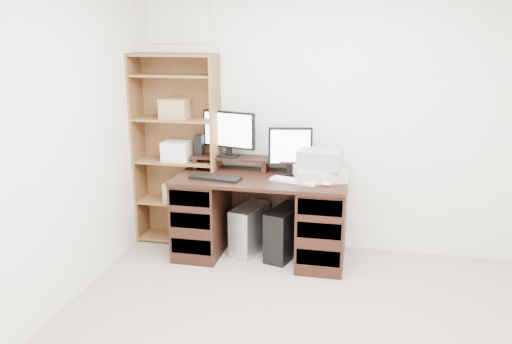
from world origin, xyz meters
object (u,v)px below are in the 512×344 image
(tower_silver, at_px, (250,229))
(bookshelf, at_px, (178,149))
(desk, at_px, (261,215))
(monitor_small, at_px, (290,149))
(printer, at_px, (320,174))
(monitor_wide, at_px, (229,131))
(tower_black, at_px, (284,233))

(tower_silver, height_order, bookshelf, bookshelf)
(desk, xyz_separation_m, monitor_small, (0.24, 0.13, 0.59))
(monitor_small, height_order, printer, monitor_small)
(monitor_wide, relative_size, bookshelf, 0.29)
(tower_silver, bearing_deg, monitor_small, 28.57)
(printer, bearing_deg, tower_silver, 159.57)
(monitor_small, distance_m, printer, 0.35)
(printer, height_order, bookshelf, bookshelf)
(monitor_wide, relative_size, monitor_small, 1.22)
(tower_black, bearing_deg, bookshelf, -173.75)
(desk, relative_size, printer, 3.58)
(monitor_small, bearing_deg, tower_silver, -178.47)
(monitor_small, height_order, tower_silver, monitor_small)
(tower_silver, bearing_deg, bookshelf, -175.59)
(monitor_small, distance_m, bookshelf, 1.09)
(desk, height_order, monitor_wide, monitor_wide)
(desk, bearing_deg, monitor_small, 29.37)
(monitor_wide, bearing_deg, tower_black, -1.75)
(desk, bearing_deg, monitor_wide, 149.65)
(desk, relative_size, monitor_small, 3.53)
(printer, distance_m, bookshelf, 1.38)
(printer, bearing_deg, tower_black, 162.53)
(printer, relative_size, tower_black, 0.85)
(monitor_small, distance_m, tower_silver, 0.84)
(monitor_wide, xyz_separation_m, tower_black, (0.55, -0.18, -0.88))
(monitor_wide, relative_size, tower_black, 1.04)
(monitor_wide, height_order, printer, monitor_wide)
(monitor_wide, distance_m, bookshelf, 0.54)
(tower_black, distance_m, bookshelf, 1.28)
(monitor_small, bearing_deg, tower_black, -113.74)
(desk, distance_m, printer, 0.66)
(monitor_wide, distance_m, tower_black, 1.05)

